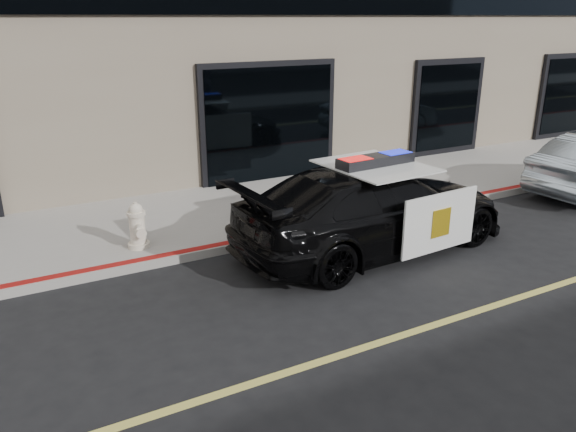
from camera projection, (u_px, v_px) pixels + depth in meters
name	position (u px, v px, depth m)	size (l,w,h in m)	color
ground	(541.00, 291.00, 8.28)	(120.00, 120.00, 0.00)	black
sidewalk_n	(344.00, 193.00, 12.61)	(60.00, 3.50, 0.15)	gray
police_car	(373.00, 208.00, 9.56)	(2.77, 5.36, 1.66)	black
fire_hydrant	(137.00, 227.00, 9.33)	(0.36, 0.50, 0.79)	beige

